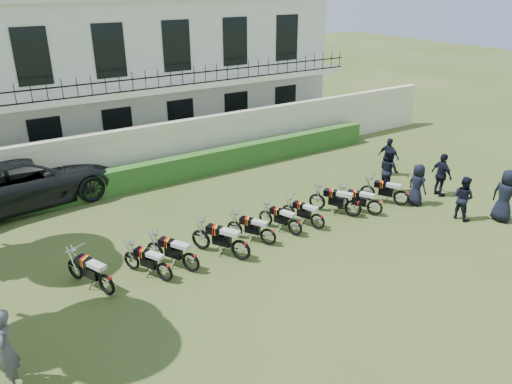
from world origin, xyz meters
TOP-DOWN VIEW (x-y plane):
  - ground at (0.00, 0.00)m, footprint 100.00×100.00m
  - perimeter_wall at (0.00, 8.00)m, footprint 30.00×0.35m
  - hedge at (1.00, 7.20)m, footprint 18.00×0.60m
  - building at (0.00, 13.96)m, footprint 20.40×9.60m
  - motorcycle_0 at (-5.09, 0.51)m, footprint 0.90×1.84m
  - motorcycle_1 at (-3.52, 0.31)m, footprint 0.92×1.63m
  - motorcycle_2 at (-2.69, 0.36)m, footprint 1.02×1.71m
  - motorcycle_3 at (-1.13, 0.14)m, footprint 1.14×1.85m
  - motorcycle_4 at (0.08, 0.47)m, footprint 1.00×1.56m
  - motorcycle_5 at (1.18, 0.53)m, footprint 0.78×1.65m
  - motorcycle_6 at (2.10, 0.49)m, footprint 0.77×1.66m
  - motorcycle_7 at (3.76, 0.56)m, footprint 1.12×1.72m
  - motorcycle_8 at (4.49, 0.22)m, footprint 1.03×1.59m
  - motorcycle_9 at (5.93, 0.30)m, footprint 1.09×1.60m
  - suv at (-5.80, 8.04)m, footprint 7.10×3.98m
  - inspector at (-7.76, -1.59)m, footprint 0.55×0.74m
  - officer_0 at (7.99, -2.44)m, footprint 0.69×0.98m
  - officer_1 at (6.91, -1.56)m, footprint 0.67×0.82m
  - officer_2 at (7.93, 0.17)m, footprint 0.56×1.06m
  - officer_3 at (6.50, 0.12)m, footprint 0.52×0.79m
  - officer_4 at (6.53, 1.58)m, footprint 0.87×1.00m
  - officer_5 at (7.86, 2.85)m, footprint 0.62×1.03m

SIDE VIEW (x-z plane):
  - ground at x=0.00m, z-range 0.00..0.00m
  - motorcycle_5 at x=1.18m, z-range -0.04..0.91m
  - motorcycle_6 at x=2.10m, z-range -0.04..0.91m
  - motorcycle_4 at x=0.08m, z-range -0.04..0.93m
  - motorcycle_1 at x=-3.52m, z-range -0.04..0.94m
  - motorcycle_8 at x=4.49m, z-range -0.04..0.95m
  - motorcycle_9 at x=5.93m, z-range -0.04..0.97m
  - motorcycle_2 at x=-2.69m, z-range -0.04..1.00m
  - motorcycle_0 at x=-5.09m, z-range -0.04..1.02m
  - motorcycle_7 at x=3.76m, z-range -0.04..1.03m
  - hedge at x=1.00m, z-range 0.00..1.00m
  - motorcycle_3 at x=-1.13m, z-range -0.04..1.09m
  - officer_1 at x=6.91m, z-range 0.00..1.59m
  - officer_3 at x=6.50m, z-range 0.00..1.59m
  - officer_5 at x=7.86m, z-range 0.00..1.64m
  - officer_2 at x=7.93m, z-range 0.00..1.73m
  - officer_4 at x=6.53m, z-range 0.00..1.77m
  - inspector at x=-7.76m, z-range 0.00..1.84m
  - suv at x=-5.80m, z-range 0.00..1.87m
  - officer_0 at x=7.99m, z-range 0.00..1.89m
  - perimeter_wall at x=0.00m, z-range 0.02..2.32m
  - building at x=0.00m, z-range 0.01..7.41m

